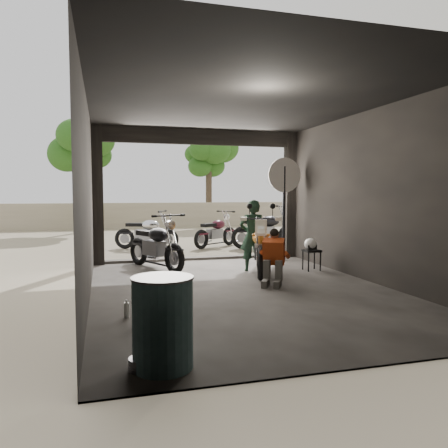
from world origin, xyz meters
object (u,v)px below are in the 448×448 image
outside_bike_b (216,229)px  sign_post (284,191)px  rider (253,236)px  left_bike (155,242)px  main_bike (260,245)px  outside_bike_a (146,230)px  helmet (310,244)px  mechanic (273,259)px  oil_drum (163,324)px  outside_bike_c (266,227)px  stool (312,253)px

outside_bike_b → sign_post: sign_post is taller
rider → left_bike: bearing=-11.9°
main_bike → outside_bike_a: (-1.88, 4.58, -0.03)m
outside_bike_a → outside_bike_b: size_ratio=1.04×
sign_post → main_bike: bearing=-109.7°
left_bike → helmet: (3.16, -1.10, -0.03)m
outside_bike_b → outside_bike_a: bearing=54.5°
outside_bike_a → mechanic: (1.69, -5.76, -0.08)m
outside_bike_a → oil_drum: outside_bike_a is taller
helmet → oil_drum: (-3.73, -4.37, -0.14)m
left_bike → outside_bike_a: left_bike is taller
outside_bike_b → rider: rider is taller
rider → oil_drum: 5.31m
outside_bike_c → oil_drum: size_ratio=2.15×
main_bike → rider: size_ratio=1.20×
left_bike → mechanic: left_bike is taller
stool → sign_post: size_ratio=0.18×
outside_bike_a → oil_drum: 8.97m
main_bike → stool: main_bike is taller
outside_bike_b → rider: 4.25m
helmet → stool: bearing=-35.7°
outside_bike_b → outside_bike_c: bearing=-147.3°
outside_bike_b → outside_bike_c: (1.40, -0.59, 0.09)m
oil_drum → sign_post: (3.73, 5.80, 1.27)m
outside_bike_c → sign_post: bearing=166.5°
outside_bike_b → sign_post: size_ratio=0.65×
oil_drum → outside_bike_c: bearing=63.1°
rider → sign_post: bearing=-126.3°
left_bike → oil_drum: (-0.57, -5.47, -0.17)m
main_bike → sign_post: size_ratio=0.72×
outside_bike_c → mechanic: size_ratio=1.92×
outside_bike_c → helmet: bearing=170.4°
sign_post → helmet: bearing=-71.2°
left_bike → main_bike: bearing=-54.2°
main_bike → outside_bike_c: 4.26m
outside_bike_c → rider: bearing=152.5°
rider → stool: (1.23, -0.30, -0.38)m
main_bike → left_bike: 2.30m
main_bike → mechanic: main_bike is taller
outside_bike_c → outside_bike_b: bearing=64.5°
mechanic → sign_post: sign_post is taller
outside_bike_a → oil_drum: bearing=-160.1°
main_bike → sign_post: sign_post is taller
outside_bike_c → stool: size_ratio=4.13×
outside_bike_c → helmet: 3.96m
outside_bike_b → mechanic: (-0.42, -5.71, -0.06)m
oil_drum → stool: bearing=49.3°
outside_bike_b → stool: (0.94, -4.54, -0.17)m
outside_bike_b → rider: bearing=141.8°
outside_bike_c → oil_drum: 9.32m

